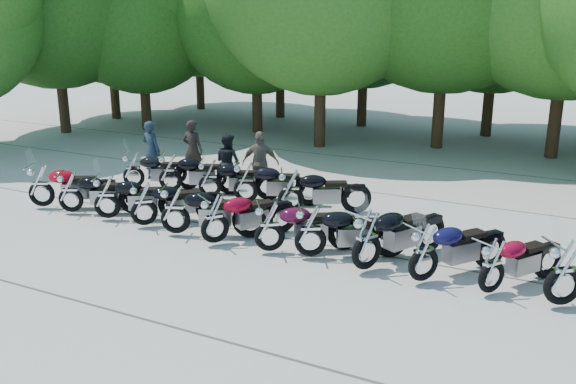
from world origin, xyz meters
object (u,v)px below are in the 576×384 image
at_px(motorcycle_9, 424,251).
at_px(rider_1, 228,162).
at_px(rider_3, 193,150).
at_px(motorcycle_15, 210,177).
at_px(motorcycle_8, 367,238).
at_px(rider_2, 261,163).
at_px(motorcycle_3, 144,202).
at_px(motorcycle_13, 133,169).
at_px(motorcycle_2, 107,196).
at_px(motorcycle_1, 70,191).
at_px(motorcycle_10, 492,264).
at_px(motorcycle_5, 215,217).
at_px(motorcycle_16, 246,181).
at_px(motorcycle_0, 41,184).
at_px(motorcycle_6, 270,225).
at_px(rider_0, 152,150).
at_px(motorcycle_11, 565,271).
at_px(motorcycle_14, 170,171).
at_px(motorcycle_7, 311,229).
at_px(motorcycle_17, 291,189).
at_px(motorcycle_4, 175,208).

height_order(motorcycle_9, rider_1, rider_1).
bearing_deg(rider_3, motorcycle_15, 132.91).
relative_size(motorcycle_8, rider_2, 1.40).
relative_size(motorcycle_3, motorcycle_15, 0.99).
bearing_deg(rider_3, motorcycle_13, 59.24).
bearing_deg(motorcycle_2, rider_1, -46.15).
bearing_deg(motorcycle_1, motorcycle_10, -117.50).
height_order(motorcycle_1, motorcycle_2, motorcycle_2).
relative_size(motorcycle_5, motorcycle_8, 0.91).
distance_m(motorcycle_1, rider_3, 4.34).
relative_size(motorcycle_16, rider_2, 1.30).
distance_m(motorcycle_0, motorcycle_13, 2.70).
bearing_deg(motorcycle_3, rider_3, -24.28).
relative_size(motorcycle_6, rider_0, 1.23).
relative_size(motorcycle_1, motorcycle_2, 0.98).
xyz_separation_m(motorcycle_11, rider_3, (-10.72, 4.32, 0.24)).
height_order(motorcycle_11, motorcycle_14, motorcycle_11).
distance_m(motorcycle_3, rider_2, 3.94).
distance_m(motorcycle_10, rider_0, 11.32).
relative_size(rider_1, rider_3, 0.90).
distance_m(motorcycle_3, motorcycle_6, 3.45).
bearing_deg(rider_3, motorcycle_7, 140.74).
bearing_deg(motorcycle_13, motorcycle_5, -147.15).
height_order(motorcycle_2, rider_3, rider_3).
bearing_deg(motorcycle_5, motorcycle_1, 31.55).
distance_m(motorcycle_2, motorcycle_17, 4.53).
bearing_deg(rider_0, motorcycle_10, 168.45).
relative_size(motorcycle_10, rider_2, 1.18).
bearing_deg(rider_1, motorcycle_15, 109.29).
height_order(motorcycle_14, motorcycle_16, motorcycle_16).
distance_m(motorcycle_14, rider_1, 1.65).
bearing_deg(motorcycle_5, rider_3, -15.73).
xyz_separation_m(motorcycle_5, motorcycle_17, (0.47, 2.75, 0.01)).
bearing_deg(motorcycle_5, motorcycle_3, 28.09).
bearing_deg(motorcycle_2, motorcycle_15, -53.34).
distance_m(motorcycle_7, motorcycle_14, 6.20).
relative_size(motorcycle_4, motorcycle_13, 1.08).
xyz_separation_m(motorcycle_16, rider_1, (-1.18, 1.00, 0.18)).
bearing_deg(motorcycle_11, motorcycle_14, 38.83).
xyz_separation_m(motorcycle_10, rider_2, (-6.91, 3.89, 0.30)).
bearing_deg(motorcycle_7, motorcycle_17, 3.78).
bearing_deg(motorcycle_15, motorcycle_5, -169.43).
bearing_deg(motorcycle_14, motorcycle_16, -113.41).
height_order(motorcycle_3, motorcycle_13, motorcycle_3).
relative_size(motorcycle_15, motorcycle_17, 0.96).
bearing_deg(motorcycle_7, motorcycle_9, -124.27).
xyz_separation_m(motorcycle_11, motorcycle_16, (-7.91, 2.76, -0.03)).
relative_size(motorcycle_4, motorcycle_5, 1.03).
distance_m(motorcycle_9, motorcycle_17, 4.90).
bearing_deg(rider_0, motorcycle_8, 163.39).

